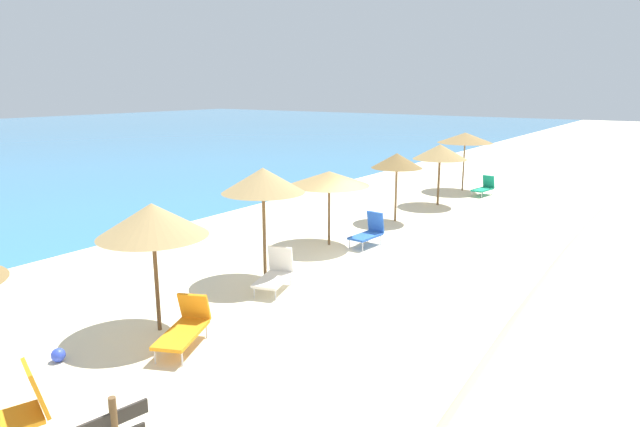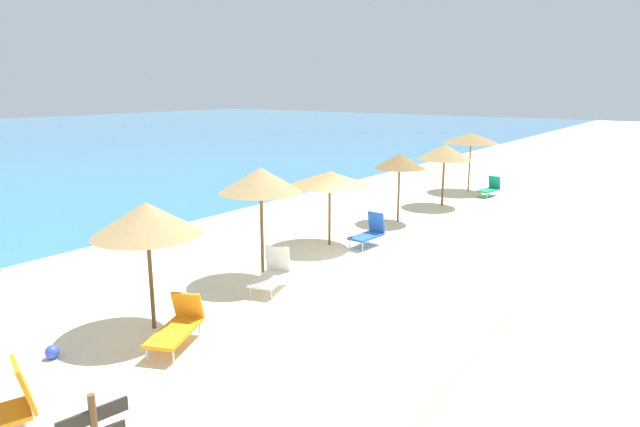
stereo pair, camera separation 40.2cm
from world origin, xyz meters
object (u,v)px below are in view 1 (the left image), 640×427
(beach_umbrella_1, at_px, (152,220))
(beach_umbrella_3, at_px, (329,178))
(beach_umbrella_2, at_px, (263,181))
(lounge_chair_1, at_px, (369,232))
(beach_umbrella_5, at_px, (440,152))
(lounge_chair_3, at_px, (275,273))
(beach_ball, at_px, (58,355))
(lounge_chair_0, at_px, (185,327))
(lounge_chair_4, at_px, (4,415))
(beach_umbrella_4, at_px, (397,161))
(beach_umbrella_6, at_px, (465,138))
(lounge_chair_2, at_px, (484,187))

(beach_umbrella_1, height_order, beach_umbrella_3, beach_umbrella_1)
(beach_umbrella_2, bearing_deg, lounge_chair_1, -8.90)
(beach_umbrella_3, bearing_deg, beach_umbrella_5, -3.23)
(lounge_chair_3, bearing_deg, beach_ball, 61.98)
(lounge_chair_0, xyz_separation_m, lounge_chair_4, (-3.59, -0.26, 0.07))
(lounge_chair_3, bearing_deg, lounge_chair_0, 81.11)
(beach_ball, bearing_deg, lounge_chair_0, -39.89)
(beach_umbrella_2, height_order, lounge_chair_0, beach_umbrella_2)
(beach_umbrella_5, relative_size, lounge_chair_3, 1.84)
(beach_umbrella_5, bearing_deg, beach_umbrella_4, 177.35)
(beach_umbrella_3, xyz_separation_m, lounge_chair_4, (-11.20, -1.95, -1.69))
(beach_umbrella_2, height_order, beach_umbrella_3, beach_umbrella_2)
(beach_umbrella_1, bearing_deg, beach_umbrella_6, 1.70)
(lounge_chair_1, bearing_deg, beach_umbrella_1, 91.10)
(lounge_chair_3, bearing_deg, lounge_chair_2, -108.83)
(beach_umbrella_1, xyz_separation_m, lounge_chair_2, (18.53, -0.73, -2.00))
(lounge_chair_1, bearing_deg, beach_ball, 89.25)
(beach_umbrella_6, xyz_separation_m, lounge_chair_4, (-22.99, -1.88, -2.10))
(beach_umbrella_3, relative_size, lounge_chair_2, 1.85)
(beach_umbrella_1, bearing_deg, beach_umbrella_5, 0.74)
(beach_umbrella_4, bearing_deg, lounge_chair_3, -174.07)
(lounge_chair_1, distance_m, beach_ball, 10.10)
(lounge_chair_1, xyz_separation_m, lounge_chair_2, (10.48, -0.26, -0.08))
(beach_umbrella_1, height_order, lounge_chair_4, beach_umbrella_1)
(lounge_chair_2, bearing_deg, beach_umbrella_6, -18.36)
(lounge_chair_0, relative_size, lounge_chair_4, 1.02)
(beach_umbrella_6, bearing_deg, lounge_chair_4, -175.32)
(beach_umbrella_5, xyz_separation_m, lounge_chair_2, (3.30, -0.93, -1.92))
(beach_umbrella_6, height_order, lounge_chair_1, beach_umbrella_6)
(lounge_chair_2, height_order, lounge_chair_4, lounge_chair_4)
(beach_umbrella_6, distance_m, beach_ball, 21.33)
(lounge_chair_0, bearing_deg, lounge_chair_4, 70.10)
(beach_umbrella_4, xyz_separation_m, lounge_chair_1, (-3.50, -0.84, -1.85))
(beach_umbrella_4, relative_size, beach_umbrella_5, 0.99)
(lounge_chair_1, bearing_deg, lounge_chair_2, -87.00)
(lounge_chair_3, height_order, lounge_chair_4, lounge_chair_4)
(beach_umbrella_5, bearing_deg, beach_ball, 179.18)
(lounge_chair_4, bearing_deg, beach_umbrella_1, -51.65)
(beach_umbrella_6, xyz_separation_m, lounge_chair_2, (-0.65, -1.30, -2.21))
(beach_umbrella_1, distance_m, lounge_chair_0, 2.24)
(lounge_chair_2, relative_size, lounge_chair_3, 0.97)
(beach_umbrella_4, xyz_separation_m, beach_umbrella_5, (3.68, -0.17, -0.01))
(lounge_chair_1, relative_size, lounge_chair_2, 0.95)
(beach_umbrella_1, bearing_deg, beach_umbrella_4, 1.82)
(beach_umbrella_2, relative_size, beach_umbrella_6, 1.05)
(beach_umbrella_5, bearing_deg, beach_umbrella_2, 179.91)
(beach_umbrella_5, bearing_deg, beach_umbrella_1, -179.26)
(lounge_chair_4, distance_m, beach_ball, 2.54)
(beach_umbrella_4, relative_size, beach_umbrella_6, 0.91)
(beach_umbrella_5, bearing_deg, lounge_chair_3, -176.70)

